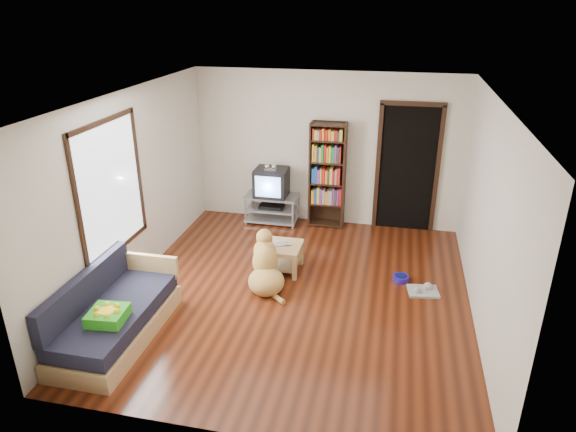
% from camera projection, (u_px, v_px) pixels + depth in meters
% --- Properties ---
extents(ground, '(5.00, 5.00, 0.00)m').
position_uv_depth(ground, '(297.00, 293.00, 6.88)').
color(ground, '#5B230F').
rests_on(ground, ground).
extents(ceiling, '(5.00, 5.00, 0.00)m').
position_uv_depth(ceiling, '(298.00, 97.00, 5.87)').
color(ceiling, white).
rests_on(ceiling, ground).
extents(wall_back, '(4.50, 0.00, 4.50)m').
position_uv_depth(wall_back, '(326.00, 150.00, 8.62)').
color(wall_back, beige).
rests_on(wall_back, ground).
extents(wall_front, '(4.50, 0.00, 4.50)m').
position_uv_depth(wall_front, '(236.00, 314.00, 4.13)').
color(wall_front, beige).
rests_on(wall_front, ground).
extents(wall_left, '(0.00, 5.00, 5.00)m').
position_uv_depth(wall_left, '(131.00, 190.00, 6.82)').
color(wall_left, beige).
rests_on(wall_left, ground).
extents(wall_right, '(0.00, 5.00, 5.00)m').
position_uv_depth(wall_right, '(488.00, 218.00, 5.93)').
color(wall_right, beige).
rests_on(wall_right, ground).
extents(green_cushion, '(0.42, 0.42, 0.13)m').
position_uv_depth(green_cushion, '(108.00, 315.00, 5.54)').
color(green_cushion, green).
rests_on(green_cushion, sofa).
extents(laptop, '(0.34, 0.28, 0.02)m').
position_uv_depth(laptop, '(281.00, 245.00, 7.28)').
color(laptop, silver).
rests_on(laptop, coffee_table).
extents(dog_bowl, '(0.22, 0.22, 0.08)m').
position_uv_depth(dog_bowl, '(401.00, 278.00, 7.17)').
color(dog_bowl, '#291597').
rests_on(dog_bowl, ground).
extents(grey_rag, '(0.44, 0.37, 0.03)m').
position_uv_depth(grey_rag, '(423.00, 291.00, 6.89)').
color(grey_rag, '#959595').
rests_on(grey_rag, ground).
extents(window, '(0.03, 1.46, 1.70)m').
position_uv_depth(window, '(111.00, 188.00, 6.29)').
color(window, white).
rests_on(window, wall_left).
extents(doorway, '(1.03, 0.05, 2.19)m').
position_uv_depth(doorway, '(407.00, 166.00, 8.41)').
color(doorway, black).
rests_on(doorway, wall_back).
extents(tv_stand, '(0.90, 0.45, 0.50)m').
position_uv_depth(tv_stand, '(272.00, 208.00, 8.98)').
color(tv_stand, '#99999E').
rests_on(tv_stand, ground).
extents(crt_tv, '(0.55, 0.52, 0.58)m').
position_uv_depth(crt_tv, '(272.00, 182.00, 8.81)').
color(crt_tv, black).
rests_on(crt_tv, tv_stand).
extents(bookshelf, '(0.60, 0.30, 1.80)m').
position_uv_depth(bookshelf, '(328.00, 170.00, 8.59)').
color(bookshelf, black).
rests_on(bookshelf, ground).
extents(sofa, '(0.80, 1.80, 0.80)m').
position_uv_depth(sofa, '(114.00, 317.00, 5.91)').
color(sofa, tan).
rests_on(sofa, ground).
extents(coffee_table, '(0.55, 0.55, 0.40)m').
position_uv_depth(coffee_table, '(282.00, 253.00, 7.36)').
color(coffee_table, '#D9BD6F').
rests_on(coffee_table, ground).
extents(dog, '(0.64, 0.87, 0.78)m').
position_uv_depth(dog, '(266.00, 268.00, 6.94)').
color(dog, tan).
rests_on(dog, ground).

